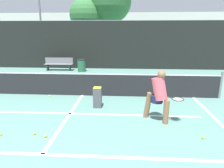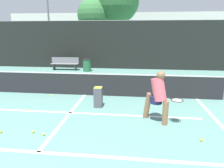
# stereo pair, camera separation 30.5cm
# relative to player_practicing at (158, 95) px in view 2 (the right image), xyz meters

# --- Properties ---
(court_baseline_near) EXTENTS (11.00, 0.10, 0.01)m
(court_baseline_near) POSITION_rel_player_practicing_xyz_m (-2.73, -1.88, -0.81)
(court_baseline_near) COLOR white
(court_baseline_near) RESTS_ON ground
(court_service_line) EXTENTS (8.25, 0.10, 0.01)m
(court_service_line) POSITION_rel_player_practicing_xyz_m (-2.73, 0.34, -0.81)
(court_service_line) COLOR white
(court_service_line) RESTS_ON ground
(court_center_mark) EXTENTS (0.10, 4.13, 0.01)m
(court_center_mark) POSITION_rel_player_practicing_xyz_m (-2.73, 0.18, -0.81)
(court_center_mark) COLOR white
(court_center_mark) RESTS_ON ground
(court_sideline_right) EXTENTS (0.10, 5.13, 0.01)m
(court_sideline_right) POSITION_rel_player_practicing_xyz_m (1.78, 0.18, -0.81)
(court_sideline_right) COLOR white
(court_sideline_right) RESTS_ON ground
(net) EXTENTS (11.09, 0.09, 1.07)m
(net) POSITION_rel_player_practicing_xyz_m (-2.73, 2.25, -0.30)
(net) COLOR slate
(net) RESTS_ON ground
(fence_back) EXTENTS (24.00, 0.06, 3.32)m
(fence_back) POSITION_rel_player_practicing_xyz_m (-2.73, 8.57, 0.84)
(fence_back) COLOR black
(fence_back) RESTS_ON ground
(player_practicing) EXTENTS (1.19, 0.71, 1.53)m
(player_practicing) POSITION_rel_player_practicing_xyz_m (0.00, 0.00, 0.00)
(player_practicing) COLOR #8C6042
(player_practicing) RESTS_ON ground
(tennis_ball_scattered_0) EXTENTS (0.07, 0.07, 0.07)m
(tennis_ball_scattered_0) POSITION_rel_player_practicing_xyz_m (-2.94, -1.17, -0.78)
(tennis_ball_scattered_0) COLOR #D1E033
(tennis_ball_scattered_0) RESTS_ON ground
(tennis_ball_scattered_1) EXTENTS (0.07, 0.07, 0.07)m
(tennis_ball_scattered_1) POSITION_rel_player_practicing_xyz_m (-4.11, -1.17, -0.78)
(tennis_ball_scattered_1) COLOR #D1E033
(tennis_ball_scattered_1) RESTS_ON ground
(tennis_ball_scattered_2) EXTENTS (0.07, 0.07, 0.07)m
(tennis_ball_scattered_2) POSITION_rel_player_practicing_xyz_m (-4.00, 1.95, -0.78)
(tennis_ball_scattered_2) COLOR #D1E033
(tennis_ball_scattered_2) RESTS_ON ground
(tennis_ball_scattered_5) EXTENTS (0.07, 0.07, 0.07)m
(tennis_ball_scattered_5) POSITION_rel_player_practicing_xyz_m (-4.24, 0.32, -0.78)
(tennis_ball_scattered_5) COLOR #D1E033
(tennis_ball_scattered_5) RESTS_ON ground
(tennis_ball_scattered_6) EXTENTS (0.07, 0.07, 0.07)m
(tennis_ball_scattered_6) POSITION_rel_player_practicing_xyz_m (0.97, -1.00, -0.78)
(tennis_ball_scattered_6) COLOR #D1E033
(tennis_ball_scattered_6) RESTS_ON ground
(tennis_ball_scattered_7) EXTENTS (0.07, 0.07, 0.07)m
(tennis_ball_scattered_7) POSITION_rel_player_practicing_xyz_m (-3.27, -1.07, -0.78)
(tennis_ball_scattered_7) COLOR #D1E033
(tennis_ball_scattered_7) RESTS_ON ground
(ball_hopper) EXTENTS (0.28, 0.28, 0.71)m
(ball_hopper) POSITION_rel_player_practicing_xyz_m (-1.91, 0.98, -0.44)
(ball_hopper) COLOR #4C4C51
(ball_hopper) RESTS_ON ground
(courtside_bench) EXTENTS (1.90, 0.41, 0.86)m
(courtside_bench) POSITION_rel_player_practicing_xyz_m (-5.46, 7.64, -0.33)
(courtside_bench) COLOR slate
(courtside_bench) RESTS_ON ground
(trash_bin) EXTENTS (0.55, 0.55, 0.81)m
(trash_bin) POSITION_rel_player_practicing_xyz_m (-3.84, 7.34, -0.41)
(trash_bin) COLOR #28603D
(trash_bin) RESTS_ON ground
(parked_car) EXTENTS (1.68, 4.62, 1.35)m
(parked_car) POSITION_rel_player_practicing_xyz_m (-5.01, 10.94, -0.24)
(parked_car) COLOR #B7B7BC
(parked_car) RESTS_ON ground
(tree_west) EXTENTS (4.41, 4.41, 7.77)m
(tree_west) POSITION_rel_player_practicing_xyz_m (-2.63, 16.11, 4.73)
(tree_west) COLOR brown
(tree_west) RESTS_ON ground
(tree_mid) EXTENTS (3.38, 3.38, 5.95)m
(tree_mid) POSITION_rel_player_practicing_xyz_m (-4.97, 15.61, 3.43)
(tree_mid) COLOR brown
(tree_mid) RESTS_ON ground
(building_far) EXTENTS (36.00, 2.40, 5.40)m
(building_far) POSITION_rel_player_practicing_xyz_m (-2.73, 27.37, 1.89)
(building_far) COLOR beige
(building_far) RESTS_ON ground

